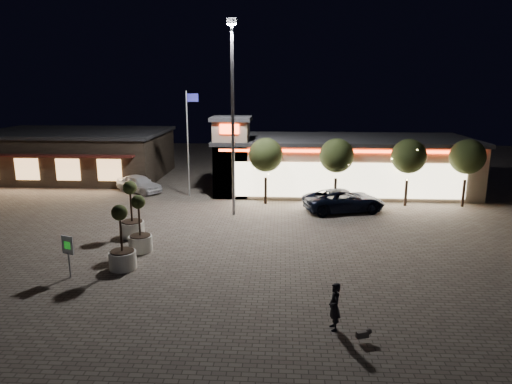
# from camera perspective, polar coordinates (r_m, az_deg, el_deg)

# --- Properties ---
(ground) EXTENTS (90.00, 90.00, 0.00)m
(ground) POSITION_cam_1_polar(r_m,az_deg,el_deg) (23.33, -9.84, -8.18)
(ground) COLOR #6B6157
(ground) RESTS_ON ground
(retail_building) EXTENTS (20.40, 8.40, 6.10)m
(retail_building) POSITION_cam_1_polar(r_m,az_deg,el_deg) (37.70, 9.91, 3.57)
(retail_building) COLOR tan
(retail_building) RESTS_ON ground
(restaurant_building) EXTENTS (16.40, 11.00, 4.30)m
(restaurant_building) POSITION_cam_1_polar(r_m,az_deg,el_deg) (45.79, -21.52, 4.48)
(restaurant_building) COLOR #382D23
(restaurant_building) RESTS_ON ground
(floodlight_pole) EXTENTS (0.60, 0.40, 12.38)m
(floodlight_pole) POSITION_cam_1_polar(r_m,az_deg,el_deg) (29.32, -2.94, 10.47)
(floodlight_pole) COLOR gray
(floodlight_pole) RESTS_ON ground
(flagpole) EXTENTS (0.95, 0.10, 8.00)m
(flagpole) POSITION_cam_1_polar(r_m,az_deg,el_deg) (35.04, -8.40, 7.08)
(flagpole) COLOR white
(flagpole) RESTS_ON ground
(string_tree_a) EXTENTS (2.42, 2.42, 4.79)m
(string_tree_a) POSITION_cam_1_polar(r_m,az_deg,el_deg) (32.50, 1.23, 4.63)
(string_tree_a) COLOR #332319
(string_tree_a) RESTS_ON ground
(string_tree_b) EXTENTS (2.42, 2.42, 4.79)m
(string_tree_b) POSITION_cam_1_polar(r_m,az_deg,el_deg) (32.70, 10.05, 4.48)
(string_tree_b) COLOR #332319
(string_tree_b) RESTS_ON ground
(string_tree_c) EXTENTS (2.42, 2.42, 4.79)m
(string_tree_c) POSITION_cam_1_polar(r_m,az_deg,el_deg) (33.65, 18.55, 4.24)
(string_tree_c) COLOR #332319
(string_tree_c) RESTS_ON ground
(string_tree_d) EXTENTS (2.42, 2.42, 4.79)m
(string_tree_d) POSITION_cam_1_polar(r_m,az_deg,el_deg) (34.91, 24.92, 4.00)
(string_tree_d) COLOR #332319
(string_tree_d) RESTS_ON ground
(pickup_truck) EXTENTS (5.98, 3.85, 1.53)m
(pickup_truck) POSITION_cam_1_polar(r_m,az_deg,el_deg) (31.61, 10.95, -1.03)
(pickup_truck) COLOR black
(pickup_truck) RESTS_ON ground
(white_sedan) EXTENTS (4.41, 3.68, 1.42)m
(white_sedan) POSITION_cam_1_polar(r_m,az_deg,el_deg) (37.75, -14.42, 1.04)
(white_sedan) COLOR silver
(white_sedan) RESTS_ON ground
(pedestrian) EXTENTS (0.51, 0.69, 1.74)m
(pedestrian) POSITION_cam_1_polar(r_m,az_deg,el_deg) (16.73, 9.79, -13.94)
(pedestrian) COLOR black
(pedestrian) RESTS_ON ground
(dog) EXTENTS (0.55, 0.32, 0.30)m
(dog) POSITION_cam_1_polar(r_m,az_deg,el_deg) (16.50, 13.43, -16.81)
(dog) COLOR #59514C
(dog) RESTS_ON ground
(planter_left) EXTENTS (1.33, 1.33, 3.27)m
(planter_left) POSITION_cam_1_polar(r_m,az_deg,el_deg) (26.73, -15.24, -3.37)
(planter_left) COLOR silver
(planter_left) RESTS_ON ground
(planter_mid) EXTENTS (1.27, 1.27, 3.11)m
(planter_mid) POSITION_cam_1_polar(r_m,az_deg,el_deg) (22.36, -16.40, -6.88)
(planter_mid) COLOR silver
(planter_mid) RESTS_ON ground
(planter_right) EXTENTS (1.22, 1.22, 3.00)m
(planter_right) POSITION_cam_1_polar(r_m,az_deg,el_deg) (24.42, -14.29, -5.11)
(planter_right) COLOR silver
(planter_right) RESTS_ON ground
(valet_sign) EXTENTS (0.62, 0.29, 1.95)m
(valet_sign) POSITION_cam_1_polar(r_m,az_deg,el_deg) (22.02, -22.46, -6.56)
(valet_sign) COLOR gray
(valet_sign) RESTS_ON ground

